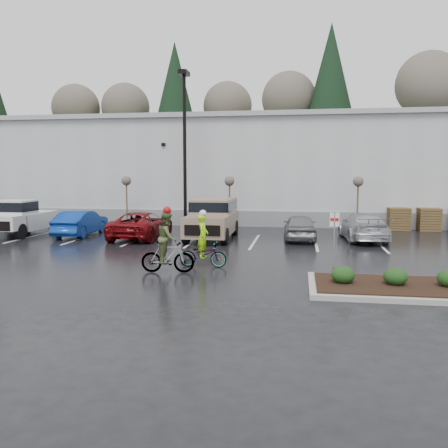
% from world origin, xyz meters
% --- Properties ---
extents(ground, '(120.00, 120.00, 0.00)m').
position_xyz_m(ground, '(0.00, 0.00, 0.00)').
color(ground, black).
rests_on(ground, ground).
extents(warehouse, '(60.50, 15.50, 7.20)m').
position_xyz_m(warehouse, '(0.00, 21.99, 3.65)').
color(warehouse, '#B4B7B9').
rests_on(warehouse, ground).
extents(wooded_ridge, '(80.00, 25.00, 6.00)m').
position_xyz_m(wooded_ridge, '(0.00, 45.00, 3.00)').
color(wooded_ridge, '#283E1A').
rests_on(wooded_ridge, ground).
extents(lamppost, '(0.50, 1.00, 9.22)m').
position_xyz_m(lamppost, '(-4.00, 12.00, 5.69)').
color(lamppost, black).
rests_on(lamppost, ground).
extents(sapling_west, '(0.60, 0.60, 3.20)m').
position_xyz_m(sapling_west, '(-8.00, 13.00, 2.73)').
color(sapling_west, '#4B371E').
rests_on(sapling_west, ground).
extents(sapling_mid, '(0.60, 0.60, 3.20)m').
position_xyz_m(sapling_mid, '(-1.50, 13.00, 2.73)').
color(sapling_mid, '#4B371E').
rests_on(sapling_mid, ground).
extents(sapling_east, '(0.60, 0.60, 3.20)m').
position_xyz_m(sapling_east, '(6.00, 13.00, 2.73)').
color(sapling_east, '#4B371E').
rests_on(sapling_east, ground).
extents(pallet_stack_a, '(1.20, 1.20, 1.35)m').
position_xyz_m(pallet_stack_a, '(8.50, 14.00, 0.68)').
color(pallet_stack_a, '#4B371E').
rests_on(pallet_stack_a, ground).
extents(pallet_stack_b, '(1.20, 1.20, 1.35)m').
position_xyz_m(pallet_stack_b, '(10.20, 14.00, 0.68)').
color(pallet_stack_b, '#4B371E').
rests_on(pallet_stack_b, ground).
extents(shrub_a, '(0.70, 0.70, 0.52)m').
position_xyz_m(shrub_a, '(4.00, -1.00, 0.41)').
color(shrub_a, '#143412').
rests_on(shrub_a, curb_island).
extents(shrub_b, '(0.70, 0.70, 0.52)m').
position_xyz_m(shrub_b, '(5.50, -1.00, 0.41)').
color(shrub_b, '#143412').
rests_on(shrub_b, curb_island).
extents(fire_lane_sign, '(0.30, 0.05, 2.20)m').
position_xyz_m(fire_lane_sign, '(3.80, 0.20, 1.41)').
color(fire_lane_sign, gray).
rests_on(fire_lane_sign, ground).
extents(pickup_white, '(2.10, 5.20, 1.96)m').
position_xyz_m(pickup_white, '(-12.41, 8.82, 0.98)').
color(pickup_white, silver).
rests_on(pickup_white, ground).
extents(car_blue, '(1.56, 4.25, 1.39)m').
position_xyz_m(car_blue, '(-9.02, 8.75, 0.70)').
color(car_blue, '#0D3595').
rests_on(car_blue, ground).
extents(car_red, '(2.35, 5.00, 1.38)m').
position_xyz_m(car_red, '(-5.47, 8.37, 0.69)').
color(car_red, '#69090D').
rests_on(car_red, ground).
extents(suv_tan, '(2.20, 5.10, 2.06)m').
position_xyz_m(suv_tan, '(-1.77, 8.69, 1.03)').
color(suv_tan, '#8B735E').
rests_on(suv_tan, ground).
extents(car_grey, '(1.75, 3.98, 1.33)m').
position_xyz_m(car_grey, '(2.72, 9.02, 0.67)').
color(car_grey, slate).
rests_on(car_grey, ground).
extents(car_far_silver, '(2.34, 4.95, 1.39)m').
position_xyz_m(car_far_silver, '(5.88, 9.40, 0.70)').
color(car_far_silver, '#B7BAC0').
rests_on(car_far_silver, ground).
extents(cyclist_hivis, '(1.73, 0.61, 2.10)m').
position_xyz_m(cyclist_hivis, '(-0.77, 1.50, 0.66)').
color(cyclist_hivis, '#3F3F44').
rests_on(cyclist_hivis, ground).
extents(cyclist_olive, '(1.81, 0.89, 2.30)m').
position_xyz_m(cyclist_olive, '(-1.78, 0.34, 0.84)').
color(cyclist_olive, '#3F3F44').
rests_on(cyclist_olive, ground).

